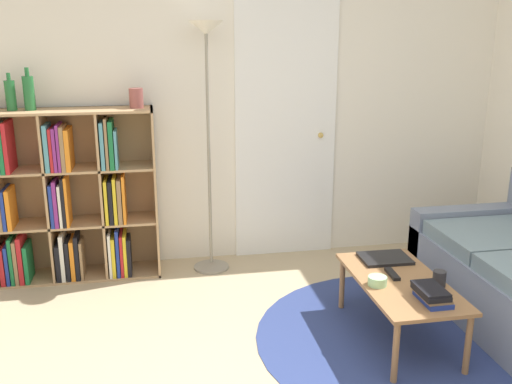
% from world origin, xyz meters
% --- Properties ---
extents(wall_back, '(7.20, 0.11, 2.60)m').
position_xyz_m(wall_back, '(0.01, 2.40, 1.29)').
color(wall_back, silver).
rests_on(wall_back, ground_plane).
extents(rug, '(1.86, 1.86, 0.01)m').
position_xyz_m(rug, '(0.75, 0.83, 0.00)').
color(rug, navy).
rests_on(rug, ground_plane).
extents(bookshelf, '(1.18, 0.34, 1.28)m').
position_xyz_m(bookshelf, '(-1.37, 2.18, 0.61)').
color(bookshelf, tan).
rests_on(bookshelf, ground_plane).
extents(floor_lamp, '(0.28, 0.28, 1.89)m').
position_xyz_m(floor_lamp, '(-0.32, 2.14, 1.48)').
color(floor_lamp, gray).
rests_on(floor_lamp, ground_plane).
extents(coffee_table, '(0.50, 0.95, 0.38)m').
position_xyz_m(coffee_table, '(0.69, 0.86, 0.34)').
color(coffee_table, '#996B42').
rests_on(coffee_table, ground_plane).
extents(laptop, '(0.32, 0.25, 0.02)m').
position_xyz_m(laptop, '(0.72, 1.17, 0.39)').
color(laptop, black).
rests_on(laptop, coffee_table).
extents(bowl, '(0.11, 0.11, 0.05)m').
position_xyz_m(bowl, '(0.52, 0.82, 0.41)').
color(bowl, '#9ED193').
rests_on(bowl, coffee_table).
extents(book_stack_on_table, '(0.15, 0.23, 0.08)m').
position_xyz_m(book_stack_on_table, '(0.73, 0.57, 0.43)').
color(book_stack_on_table, navy).
rests_on(book_stack_on_table, coffee_table).
extents(cup, '(0.08, 0.08, 0.09)m').
position_xyz_m(cup, '(0.87, 0.74, 0.43)').
color(cup, '#28282D').
rests_on(cup, coffee_table).
extents(remote, '(0.05, 0.17, 0.02)m').
position_xyz_m(remote, '(0.66, 0.93, 0.39)').
color(remote, black).
rests_on(remote, coffee_table).
extents(bottle_middle, '(0.07, 0.07, 0.26)m').
position_xyz_m(bottle_middle, '(-1.70, 2.20, 1.39)').
color(bottle_middle, '#236633').
rests_on(bottle_middle, bookshelf).
extents(bottle_right, '(0.08, 0.08, 0.30)m').
position_xyz_m(bottle_right, '(-1.57, 2.20, 1.40)').
color(bottle_right, '#236633').
rests_on(bottle_right, bookshelf).
extents(vase_on_shelf, '(0.10, 0.10, 0.14)m').
position_xyz_m(vase_on_shelf, '(-0.83, 2.18, 1.35)').
color(vase_on_shelf, '#934C47').
rests_on(vase_on_shelf, bookshelf).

